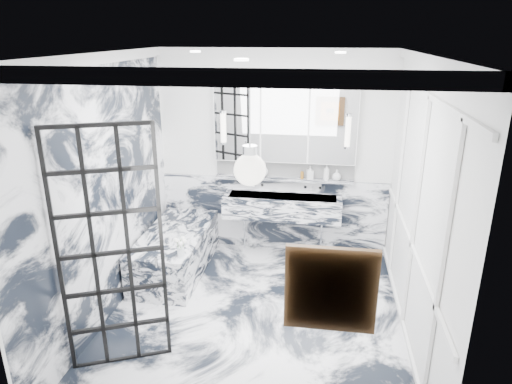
% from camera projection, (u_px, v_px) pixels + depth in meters
% --- Properties ---
extents(floor, '(3.60, 3.60, 0.00)m').
position_uv_depth(floor, '(254.00, 317.00, 5.06)').
color(floor, white).
rests_on(floor, ground).
extents(ceiling, '(3.60, 3.60, 0.00)m').
position_uv_depth(ceiling, '(253.00, 54.00, 4.13)').
color(ceiling, white).
rests_on(ceiling, wall_back).
extents(wall_back, '(3.60, 0.00, 3.60)m').
position_uv_depth(wall_back, '(274.00, 154.00, 6.27)').
color(wall_back, white).
rests_on(wall_back, floor).
extents(wall_front, '(3.60, 0.00, 3.60)m').
position_uv_depth(wall_front, '(210.00, 294.00, 2.91)').
color(wall_front, white).
rests_on(wall_front, floor).
extents(wall_left, '(0.00, 3.60, 3.60)m').
position_uv_depth(wall_left, '(104.00, 191.00, 4.82)').
color(wall_left, white).
rests_on(wall_left, floor).
extents(wall_right, '(0.00, 3.60, 3.60)m').
position_uv_depth(wall_right, '(418.00, 207.00, 4.36)').
color(wall_right, white).
rests_on(wall_right, floor).
extents(marble_clad_back, '(3.18, 0.05, 1.05)m').
position_uv_depth(marble_clad_back, '(273.00, 214.00, 6.54)').
color(marble_clad_back, white).
rests_on(marble_clad_back, floor).
extents(marble_clad_left, '(0.02, 3.56, 2.68)m').
position_uv_depth(marble_clad_left, '(106.00, 196.00, 4.84)').
color(marble_clad_left, white).
rests_on(marble_clad_left, floor).
extents(panel_molding, '(0.03, 3.40, 2.30)m').
position_uv_depth(panel_molding, '(415.00, 217.00, 4.40)').
color(panel_molding, white).
rests_on(panel_molding, floor).
extents(soap_bottle_a, '(0.10, 0.10, 0.22)m').
position_uv_depth(soap_bottle_a, '(327.00, 172.00, 6.15)').
color(soap_bottle_a, '#8C5919').
rests_on(soap_bottle_a, ledge).
extents(soap_bottle_b, '(0.10, 0.10, 0.19)m').
position_uv_depth(soap_bottle_b, '(310.00, 172.00, 6.19)').
color(soap_bottle_b, '#4C4C51').
rests_on(soap_bottle_b, ledge).
extents(soap_bottle_c, '(0.15, 0.15, 0.15)m').
position_uv_depth(soap_bottle_c, '(337.00, 175.00, 6.14)').
color(soap_bottle_c, silver).
rests_on(soap_bottle_c, ledge).
extents(face_pot, '(0.15, 0.15, 0.15)m').
position_uv_depth(face_pot, '(263.00, 172.00, 6.29)').
color(face_pot, white).
rests_on(face_pot, ledge).
extents(amber_bottle, '(0.04, 0.04, 0.10)m').
position_uv_depth(amber_bottle, '(302.00, 175.00, 6.22)').
color(amber_bottle, '#8C5919').
rests_on(amber_bottle, ledge).
extents(flower_vase, '(0.08, 0.08, 0.12)m').
position_uv_depth(flower_vase, '(181.00, 252.00, 5.20)').
color(flower_vase, silver).
rests_on(flower_vase, bathtub).
extents(crittall_door, '(0.82, 0.38, 2.28)m').
position_uv_depth(crittall_door, '(111.00, 253.00, 4.02)').
color(crittall_door, black).
rests_on(crittall_door, floor).
extents(artwork, '(0.47, 0.05, 0.47)m').
position_uv_depth(artwork, '(331.00, 289.00, 2.82)').
color(artwork, '#CB6814').
rests_on(artwork, wall_front).
extents(pendant_light, '(0.22, 0.22, 0.22)m').
position_uv_depth(pendant_light, '(250.00, 170.00, 3.11)').
color(pendant_light, white).
rests_on(pendant_light, ceiling).
extents(trough_sink, '(1.60, 0.45, 0.30)m').
position_uv_depth(trough_sink, '(282.00, 206.00, 6.24)').
color(trough_sink, silver).
rests_on(trough_sink, wall_back).
extents(ledge, '(1.90, 0.14, 0.04)m').
position_uv_depth(ledge, '(284.00, 179.00, 6.29)').
color(ledge, silver).
rests_on(ledge, wall_back).
extents(subway_tile, '(1.90, 0.03, 0.23)m').
position_uv_depth(subway_tile, '(284.00, 168.00, 6.30)').
color(subway_tile, white).
rests_on(subway_tile, wall_back).
extents(mirror_cabinet, '(1.90, 0.16, 1.00)m').
position_uv_depth(mirror_cabinet, '(285.00, 125.00, 6.04)').
color(mirror_cabinet, white).
rests_on(mirror_cabinet, wall_back).
extents(sconce_left, '(0.07, 0.07, 0.40)m').
position_uv_depth(sconce_left, '(223.00, 128.00, 6.08)').
color(sconce_left, white).
rests_on(sconce_left, mirror_cabinet).
extents(sconce_right, '(0.07, 0.07, 0.40)m').
position_uv_depth(sconce_right, '(348.00, 131.00, 5.85)').
color(sconce_right, white).
rests_on(sconce_right, mirror_cabinet).
extents(bathtub, '(0.75, 1.65, 0.55)m').
position_uv_depth(bathtub, '(176.00, 251.00, 5.97)').
color(bathtub, silver).
rests_on(bathtub, floor).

